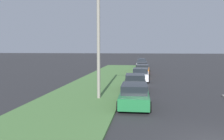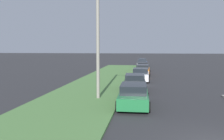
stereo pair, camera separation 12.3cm
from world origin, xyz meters
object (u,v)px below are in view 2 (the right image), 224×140
Objects in this scene: parked_car_black at (135,83)px; parked_car_silver at (142,64)px; parked_car_white at (141,75)px; parked_car_blue at (142,62)px; streetlight at (103,39)px; parked_car_green at (134,95)px; parked_car_red at (142,67)px; parked_car_orange at (143,70)px.

parked_car_black and parked_car_silver have the same top height.
parked_car_white and parked_car_blue have the same top height.
streetlight is (-3.86, 2.12, 3.67)m from parked_car_black.
parked_car_blue is at bearing 1.47° from parked_car_white.
parked_car_black is 6.09m from parked_car_white.
parked_car_green and parked_car_black have the same top height.
parked_car_red is 6.46m from parked_car_silver.
parked_car_green is 5.53m from parked_car_black.
parked_car_black is at bearing -28.76° from streetlight.
parked_car_green is 0.58× the size of streetlight.
parked_car_red is at bearing -1.83° from parked_car_green.
parked_car_green is 1.00× the size of parked_car_white.
parked_car_red and parked_car_blue have the same top height.
parked_car_white is (6.08, -0.39, 0.00)m from parked_car_black.
streetlight reaches higher than parked_car_green.
streetlight is at bearing 175.30° from parked_car_silver.
parked_car_white is 0.58× the size of streetlight.
parked_car_green is 0.99× the size of parked_car_black.
parked_car_white is at bearing -179.44° from parked_car_silver.
parked_car_orange is at bearing -2.50° from parked_car_green.
parked_car_red is 1.00× the size of parked_car_blue.
parked_car_green and parked_car_red have the same top height.
parked_car_orange is 6.00m from parked_car_red.
parked_car_orange is at bearing 179.16° from parked_car_red.
parked_car_silver is (6.46, 0.14, 0.00)m from parked_car_red.
streetlight reaches higher than parked_car_black.
parked_car_black is 1.02× the size of parked_car_silver.
parked_car_silver is at bearing 178.24° from parked_car_blue.
parked_car_silver is 0.98× the size of parked_car_blue.
parked_car_red is 0.58× the size of streetlight.
parked_car_red is (17.60, -0.42, 0.00)m from parked_car_black.
parked_car_black is 30.26m from parked_car_blue.
parked_car_green is at bearing 179.97° from parked_car_white.
parked_car_red is (11.52, -0.03, 0.00)m from parked_car_white.
streetlight is at bearing 171.82° from parked_car_orange.
parked_car_silver and parked_car_blue have the same top height.
parked_car_blue is (30.26, -0.20, 0.00)m from parked_car_black.
streetlight is (-15.46, 2.67, 3.67)m from parked_car_orange.
parked_car_orange and parked_car_silver have the same top height.
parked_car_white is at bearing 177.98° from parked_car_blue.
parked_car_blue is (6.20, 0.08, 0.00)m from parked_car_silver.
parked_car_silver is at bearing 2.92° from parked_car_orange.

